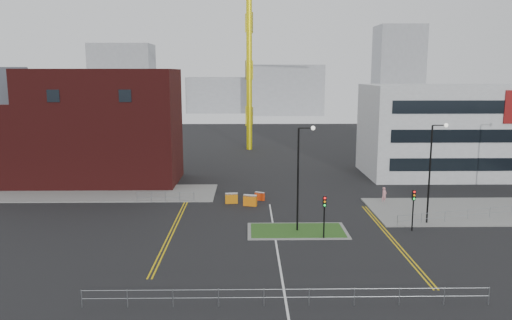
{
  "coord_description": "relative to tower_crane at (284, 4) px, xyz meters",
  "views": [
    {
      "loc": [
        -2.25,
        -33.42,
        13.58
      ],
      "look_at": [
        -1.45,
        15.38,
        5.0
      ],
      "focal_mm": 35.0,
      "sensor_mm": 36.0,
      "label": 1
    }
  ],
  "objects": [
    {
      "name": "barrier_mid",
      "position": [
        -7.87,
        -36.37,
        -24.31
      ],
      "size": [
        1.33,
        0.55,
        1.1
      ],
      "color": "orange",
      "rests_on": "ground"
    },
    {
      "name": "skyline_a",
      "position": [
        -43.87,
        66.12,
        -13.91
      ],
      "size": [
        18.0,
        12.0,
        22.0
      ],
      "primitive_type": "cube",
      "color": "gray",
      "rests_on": "ground"
    },
    {
      "name": "railing_right",
      "position": [
        16.63,
        -42.38,
        -24.13
      ],
      "size": [
        19.05,
        5.05,
        1.1
      ],
      "color": "gray",
      "rests_on": "ground"
    },
    {
      "name": "island_kerb",
      "position": [
        -1.87,
        -45.88,
        -24.87
      ],
      "size": [
        8.6,
        4.6,
        0.08
      ],
      "primitive_type": "cube",
      "color": "slate",
      "rests_on": "ground"
    },
    {
      "name": "pedestrian",
      "position": [
        8.24,
        -36.45,
        -24.06
      ],
      "size": [
        0.74,
        0.68,
        1.69
      ],
      "primitive_type": "imported",
      "rotation": [
        0.0,
        0.0,
        0.61
      ],
      "color": "pink",
      "rests_on": "ground"
    },
    {
      "name": "traffic_light_right",
      "position": [
        8.13,
        -45.9,
        -22.34
      ],
      "size": [
        0.28,
        0.33,
        3.65
      ],
      "color": "black",
      "rests_on": "ground"
    },
    {
      "name": "skyline_d",
      "position": [
        -11.87,
        86.12,
        -18.91
      ],
      "size": [
        30.0,
        12.0,
        12.0
      ],
      "primitive_type": "cube",
      "color": "gray",
      "rests_on": "ground"
    },
    {
      "name": "brick_building",
      "position": [
        -26.84,
        -25.88,
        -18.06
      ],
      "size": [
        24.2,
        10.07,
        14.24
      ],
      "color": "#4C1413",
      "rests_on": "ground"
    },
    {
      "name": "streetlamp_right_near",
      "position": [
        10.35,
        -43.88,
        -19.49
      ],
      "size": [
        1.46,
        0.36,
        9.18
      ],
      "color": "black",
      "rests_on": "ground"
    },
    {
      "name": "yellow_left_b",
      "position": [
        -12.57,
        -43.88,
        -24.9
      ],
      "size": [
        0.12,
        24.0,
        0.01
      ],
      "primitive_type": "cube",
      "color": "gold",
      "rests_on": "ground"
    },
    {
      "name": "barrier_left",
      "position": [
        -5.91,
        -37.41,
        -24.28
      ],
      "size": [
        1.44,
        0.82,
        1.15
      ],
      "color": "orange",
      "rests_on": "ground"
    },
    {
      "name": "pavement_right",
      "position": [
        18.13,
        -39.88,
        -24.85
      ],
      "size": [
        24.0,
        10.0,
        0.12
      ],
      "primitive_type": "cube",
      "color": "slate",
      "rests_on": "ground"
    },
    {
      "name": "railing_left",
      "position": [
        -14.87,
        -35.88,
        -24.16
      ],
      "size": [
        6.05,
        0.05,
        1.1
      ],
      "color": "gray",
      "rests_on": "ground"
    },
    {
      "name": "barrier_right",
      "position": [
        -4.87,
        -35.15,
        -24.42
      ],
      "size": [
        1.11,
        0.75,
        0.89
      ],
      "color": "#E83B0C",
      "rests_on": "ground"
    },
    {
      "name": "ground",
      "position": [
        -3.87,
        -53.88,
        -24.91
      ],
      "size": [
        200.0,
        200.0,
        0.0
      ],
      "primitive_type": "plane",
      "color": "black",
      "rests_on": "ground"
    },
    {
      "name": "grass_island",
      "position": [
        -1.87,
        -45.88,
        -24.85
      ],
      "size": [
        8.0,
        4.0,
        0.12
      ],
      "primitive_type": "cube",
      "color": "#274A18",
      "rests_on": "ground"
    },
    {
      "name": "yellow_right_b",
      "position": [
        5.93,
        -47.88,
        -24.9
      ],
      "size": [
        0.12,
        20.0,
        0.01
      ],
      "primitive_type": "cube",
      "color": "gold",
      "rests_on": "ground"
    },
    {
      "name": "centre_line",
      "position": [
        -3.87,
        -51.88,
        -24.9
      ],
      "size": [
        0.15,
        30.0,
        0.01
      ],
      "primitive_type": "cube",
      "color": "silver",
      "rests_on": "ground"
    },
    {
      "name": "traffic_light_island",
      "position": [
        0.13,
        -47.9,
        -22.34
      ],
      "size": [
        0.28,
        0.33,
        3.65
      ],
      "color": "black",
      "rests_on": "ground"
    },
    {
      "name": "yellow_left_a",
      "position": [
        -12.87,
        -43.88,
        -24.9
      ],
      "size": [
        0.12,
        24.0,
        0.01
      ],
      "primitive_type": "cube",
      "color": "gold",
      "rests_on": "ground"
    },
    {
      "name": "railing_front",
      "position": [
        -3.87,
        -59.88,
        -24.12
      ],
      "size": [
        24.05,
        0.05,
        1.1
      ],
      "color": "gray",
      "rests_on": "ground"
    },
    {
      "name": "yellow_right_a",
      "position": [
        5.63,
        -47.88,
        -24.9
      ],
      "size": [
        0.12,
        20.0,
        0.01
      ],
      "primitive_type": "cube",
      "color": "gold",
      "rests_on": "ground"
    },
    {
      "name": "office_block",
      "position": [
        22.14,
        -21.91,
        -18.9
      ],
      "size": [
        25.0,
        12.2,
        12.0
      ],
      "color": "#B4B6B9",
      "rests_on": "ground"
    },
    {
      "name": "streetlamp_island",
      "position": [
        -1.65,
        -45.88,
        -19.49
      ],
      "size": [
        1.46,
        0.36,
        9.18
      ],
      "color": "black",
      "rests_on": "ground"
    },
    {
      "name": "skyline_b",
      "position": [
        6.13,
        76.12,
        -16.91
      ],
      "size": [
        24.0,
        12.0,
        16.0
      ],
      "primitive_type": "cube",
      "color": "gray",
      "rests_on": "ground"
    },
    {
      "name": "skyline_c",
      "position": [
        41.13,
        71.12,
        -10.91
      ],
      "size": [
        14.0,
        12.0,
        28.0
      ],
      "primitive_type": "cube",
      "color": "gray",
      "rests_on": "ground"
    },
    {
      "name": "pavement_left",
      "position": [
        -23.87,
        -31.88,
        -24.85
      ],
      "size": [
        28.0,
        8.0,
        0.12
      ],
      "primitive_type": "cube",
      "color": "slate",
      "rests_on": "ground"
    },
    {
      "name": "tower_crane",
      "position": [
        0.0,
        0.0,
        0.0
      ],
      "size": [
        52.25,
        10.89,
        35.96
      ],
      "color": "yellow",
      "rests_on": "ground"
    }
  ]
}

